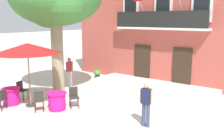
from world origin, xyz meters
name	(u,v)px	position (x,y,z in m)	size (l,w,h in m)	color
ground_plane	(108,106)	(0.00, 0.00, 0.00)	(120.00, 120.00, 0.00)	beige
building_facade	(177,21)	(0.08, 6.99, 3.75)	(13.00, 5.09, 7.50)	#B24C42
entrance_step_platform	(151,86)	(0.08, 3.82, 0.12)	(7.08, 2.37, 0.25)	silver
plane_tree	(55,0)	(-3.49, 0.10, 4.83)	(5.00, 4.39, 6.43)	gray
cafe_table_near_tree	(57,101)	(-1.46, -1.75, 0.39)	(0.86, 0.86, 0.76)	#DB1984
cafe_chair_near_tree_0	(74,96)	(-1.10, -1.09, 0.53)	(0.56, 0.56, 0.91)	#2D2823
cafe_chair_near_tree_1	(39,100)	(-1.86, -2.39, 0.53)	(0.56, 0.56, 0.91)	#2D2823
cafe_table_middle	(11,96)	(-3.69, -2.56, 0.39)	(0.86, 0.86, 0.76)	#DB1984
cafe_chair_middle_0	(21,89)	(-3.94, -1.84, 0.53)	(0.48, 0.48, 0.91)	#2D2823
cafe_chair_middle_1	(1,98)	(-3.33, -3.22, 0.53)	(0.52, 0.52, 0.91)	#2D2823
cafe_umbrella	(27,49)	(-2.78, -2.15, 2.61)	(2.90, 2.90, 2.85)	#997A56
ground_planter_left	(97,74)	(-3.82, 3.67, 0.34)	(0.45, 0.45, 0.61)	#47423D
pedestrian_near_entrance	(146,102)	(2.49, -0.96, 0.94)	(0.53, 0.23, 1.66)	#384260
pedestrian_mid_plaza	(70,70)	(-3.95, 1.37, 0.95)	(0.53, 0.34, 1.68)	silver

